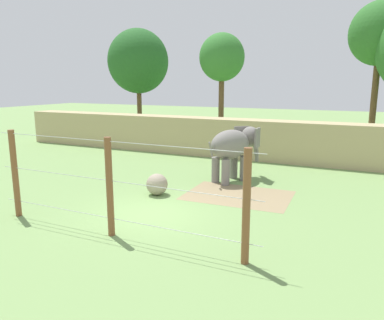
{
  "coord_description": "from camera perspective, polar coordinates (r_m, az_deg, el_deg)",
  "views": [
    {
      "loc": [
        7.1,
        -11.37,
        4.83
      ],
      "look_at": [
        -0.02,
        3.6,
        1.4
      ],
      "focal_mm": 34.93,
      "sensor_mm": 36.0,
      "label": 1
    }
  ],
  "objects": [
    {
      "name": "ground_plane",
      "position": [
        14.25,
        -6.23,
        -8.19
      ],
      "size": [
        120.0,
        120.0,
        0.0
      ],
      "primitive_type": "plane",
      "color": "#759956"
    },
    {
      "name": "dirt_patch",
      "position": [
        16.55,
        7.05,
        -5.36
      ],
      "size": [
        4.62,
        3.39,
        0.01
      ],
      "primitive_type": "cube",
      "rotation": [
        0.0,
        0.0,
        0.03
      ],
      "color": "#937F5B",
      "rests_on": "ground"
    },
    {
      "name": "embankment_wall",
      "position": [
        24.59,
        8.38,
        3.21
      ],
      "size": [
        36.0,
        1.8,
        2.52
      ],
      "primitive_type": "cube",
      "color": "tan",
      "rests_on": "ground"
    },
    {
      "name": "elephant",
      "position": [
        18.63,
        6.45,
        2.1
      ],
      "size": [
        2.3,
        3.31,
        2.64
      ],
      "color": "gray",
      "rests_on": "ground"
    },
    {
      "name": "enrichment_ball",
      "position": [
        16.46,
        -5.37,
        -3.72
      ],
      "size": [
        0.94,
        0.94,
        0.94
      ],
      "primitive_type": "sphere",
      "color": "gray",
      "rests_on": "ground"
    },
    {
      "name": "cable_fence",
      "position": [
        12.02,
        -12.18,
        -4.13
      ],
      "size": [
        9.72,
        0.22,
        3.2
      ],
      "color": "brown",
      "rests_on": "ground"
    },
    {
      "name": "tree_far_left",
      "position": [
        29.89,
        26.81,
        16.74
      ],
      "size": [
        4.16,
        4.16,
        10.35
      ],
      "color": "brown",
      "rests_on": "ground"
    },
    {
      "name": "tree_left_of_centre",
      "position": [
        36.08,
        -8.22,
        14.67
      ],
      "size": [
        5.59,
        5.59,
        9.74
      ],
      "color": "brown",
      "rests_on": "ground"
    },
    {
      "name": "tree_behind_wall",
      "position": [
        31.16,
        4.59,
        15.23
      ],
      "size": [
        3.64,
        3.64,
        8.77
      ],
      "color": "brown",
      "rests_on": "ground"
    }
  ]
}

